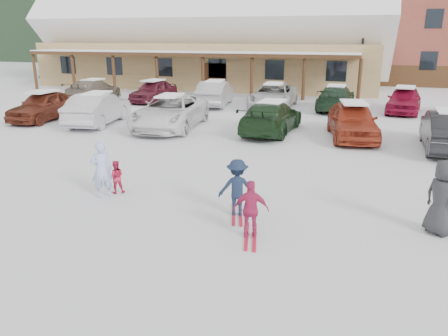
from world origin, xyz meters
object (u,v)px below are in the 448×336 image
(parked_car_0, at_px, (44,106))
(day_lodge, at_px, (210,38))
(parked_car_2, at_px, (170,112))
(bystander_dark, at_px, (442,197))
(child_navy, at_px, (237,188))
(parked_car_12, at_px, (404,100))
(parked_car_1, at_px, (98,109))
(lamp_post, at_px, (362,46))
(parked_car_7, at_px, (94,90))
(parked_car_3, at_px, (271,117))
(parked_car_4, at_px, (352,120))
(parked_car_9, at_px, (215,93))
(parked_car_11, at_px, (336,98))
(toddler_red, at_px, (116,177))
(child_magenta, at_px, (251,209))
(parked_car_8, at_px, (154,91))
(adult_skier, at_px, (102,170))
(parked_car_10, at_px, (273,96))
(parked_car_5, at_px, (448,131))

(parked_car_0, bearing_deg, day_lodge, 79.80)
(parked_car_2, bearing_deg, parked_car_0, 175.46)
(bystander_dark, bearing_deg, child_navy, 51.26)
(day_lodge, bearing_deg, parked_car_12, -34.95)
(parked_car_1, bearing_deg, lamp_post, -137.40)
(parked_car_2, relative_size, parked_car_7, 1.15)
(parked_car_3, bearing_deg, child_navy, 100.26)
(parked_car_2, bearing_deg, parked_car_1, 177.73)
(day_lodge, height_order, parked_car_4, day_lodge)
(parked_car_4, xyz_separation_m, parked_car_9, (-8.36, 6.84, -0.00))
(day_lodge, distance_m, parked_car_11, 15.93)
(toddler_red, distance_m, child_magenta, 4.61)
(child_magenta, relative_size, parked_car_7, 0.27)
(lamp_post, bearing_deg, parked_car_4, -90.92)
(parked_car_1, distance_m, parked_car_8, 7.72)
(day_lodge, relative_size, adult_skier, 18.63)
(child_navy, xyz_separation_m, parked_car_7, (-14.27, 16.04, -0.01))
(parked_car_2, bearing_deg, parked_car_8, 116.04)
(day_lodge, relative_size, parked_car_2, 5.18)
(parked_car_4, distance_m, parked_car_8, 14.71)
(day_lodge, xyz_separation_m, parked_car_8, (-0.40, -10.79, -3.24))
(parked_car_10, bearing_deg, parked_car_4, -56.85)
(parked_car_5, relative_size, parked_car_9, 0.99)
(child_magenta, xyz_separation_m, parked_car_4, (1.95, 10.62, 0.12))
(lamp_post, relative_size, child_magenta, 4.64)
(child_navy, xyz_separation_m, parked_car_9, (-5.79, 16.34, 0.06))
(parked_car_3, xyz_separation_m, parked_car_5, (7.08, -1.19, 0.05))
(parked_car_8, bearing_deg, bystander_dark, -41.95)
(parked_car_0, height_order, parked_car_2, parked_car_2)
(parked_car_7, bearing_deg, toddler_red, 121.48)
(toddler_red, height_order, child_magenta, child_magenta)
(parked_car_10, bearing_deg, adult_skier, -96.82)
(parked_car_10, bearing_deg, parked_car_5, -45.18)
(toddler_red, xyz_separation_m, parked_car_8, (-6.54, 16.22, 0.23))
(parked_car_3, distance_m, parked_car_4, 3.54)
(parked_car_3, xyz_separation_m, parked_car_11, (2.48, 7.21, -0.00))
(child_navy, height_order, parked_car_1, parked_car_1)
(parked_car_4, xyz_separation_m, parked_car_5, (3.54, -1.07, -0.01))
(parked_car_0, relative_size, parked_car_8, 1.06)
(parked_car_7, xyz_separation_m, parked_car_8, (4.05, 0.73, -0.00))
(lamp_post, xyz_separation_m, parked_car_11, (-1.29, -7.49, -2.76))
(parked_car_4, relative_size, parked_car_9, 0.97)
(bystander_dark, distance_m, parked_car_3, 10.88)
(parked_car_0, distance_m, parked_car_2, 7.11)
(toddler_red, relative_size, parked_car_3, 0.19)
(toddler_red, bearing_deg, parked_car_4, -155.46)
(parked_car_0, relative_size, parked_car_4, 0.96)
(lamp_post, xyz_separation_m, parked_car_12, (2.48, -7.32, -2.74))
(toddler_red, distance_m, parked_car_3, 9.46)
(parked_car_5, distance_m, parked_car_11, 9.57)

